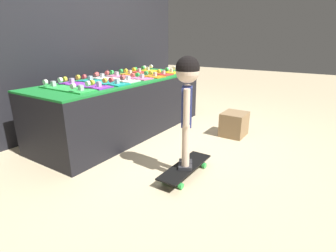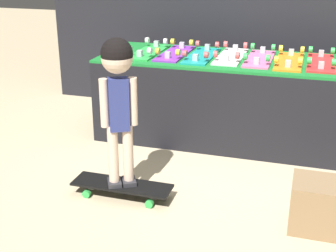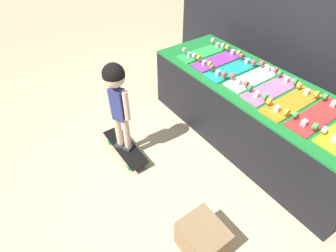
{
  "view_description": "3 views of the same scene",
  "coord_description": "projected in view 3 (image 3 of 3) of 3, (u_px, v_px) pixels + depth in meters",
  "views": [
    {
      "loc": [
        -2.43,
        -1.71,
        1.18
      ],
      "look_at": [
        -0.36,
        -0.36,
        0.34
      ],
      "focal_mm": 28.0,
      "sensor_mm": 36.0,
      "label": 1
    },
    {
      "loc": [
        0.5,
        -3.2,
        1.53
      ],
      "look_at": [
        -0.38,
        -0.32,
        0.38
      ],
      "focal_mm": 50.0,
      "sensor_mm": 36.0,
      "label": 2
    },
    {
      "loc": [
        1.22,
        -1.43,
        2.07
      ],
      "look_at": [
        -0.33,
        -0.32,
        0.37
      ],
      "focal_mm": 28.0,
      "sensor_mm": 36.0,
      "label": 3
    }
  ],
  "objects": [
    {
      "name": "child",
      "position": [
        116.0,
        93.0,
        2.29
      ],
      "size": [
        0.22,
        0.19,
        0.96
      ],
      "rotation": [
        0.0,
        0.0,
        0.49
      ],
      "color": "#2D2D33",
      "rests_on": "skateboard_on_floor"
    },
    {
      "name": "skateboard_teal_on_rack",
      "position": [
        233.0,
        69.0,
        2.7
      ],
      "size": [
        0.2,
        0.65,
        0.09
      ],
      "color": "teal",
      "rests_on": "display_rack"
    },
    {
      "name": "skateboard_purple_on_rack",
      "position": [
        219.0,
        59.0,
        2.86
      ],
      "size": [
        0.2,
        0.65,
        0.09
      ],
      "color": "purple",
      "rests_on": "display_rack"
    },
    {
      "name": "skateboard_white_on_rack",
      "position": [
        254.0,
        77.0,
        2.58
      ],
      "size": [
        0.2,
        0.65,
        0.09
      ],
      "color": "white",
      "rests_on": "display_rack"
    },
    {
      "name": "storage_box",
      "position": [
        202.0,
        239.0,
        1.95
      ],
      "size": [
        0.33,
        0.28,
        0.3
      ],
      "color": "#8E704C",
      "rests_on": "ground_plane"
    },
    {
      "name": "display_rack",
      "position": [
        253.0,
        113.0,
        2.74
      ],
      "size": [
        2.36,
        0.84,
        0.69
      ],
      "color": "black",
      "rests_on": "ground_plane"
    },
    {
      "name": "back_wall",
      "position": [
        327.0,
        12.0,
        2.48
      ],
      "size": [
        4.2,
        0.1,
        2.46
      ],
      "color": "black",
      "rests_on": "ground_plane"
    },
    {
      "name": "skateboard_green_on_rack",
      "position": [
        204.0,
        52.0,
        3.0
      ],
      "size": [
        0.2,
        0.65,
        0.09
      ],
      "color": "green",
      "rests_on": "display_rack"
    },
    {
      "name": "ground_plane",
      "position": [
        211.0,
        157.0,
        2.74
      ],
      "size": [
        16.0,
        16.0,
        0.0
      ],
      "primitive_type": "plane",
      "color": "beige"
    },
    {
      "name": "skateboard_red_on_rack",
      "position": [
        319.0,
        115.0,
        2.15
      ],
      "size": [
        0.2,
        0.65,
        0.09
      ],
      "color": "red",
      "rests_on": "display_rack"
    },
    {
      "name": "skateboard_orange_on_rack",
      "position": [
        292.0,
        102.0,
        2.28
      ],
      "size": [
        0.2,
        0.65,
        0.09
      ],
      "color": "orange",
      "rests_on": "display_rack"
    },
    {
      "name": "skateboard_on_floor",
      "position": [
        125.0,
        147.0,
        2.75
      ],
      "size": [
        0.66,
        0.19,
        0.09
      ],
      "color": "black",
      "rests_on": "ground_plane"
    },
    {
      "name": "skateboard_pink_on_rack",
      "position": [
        272.0,
        89.0,
        2.43
      ],
      "size": [
        0.2,
        0.65,
        0.09
      ],
      "color": "pink",
      "rests_on": "display_rack"
    }
  ]
}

